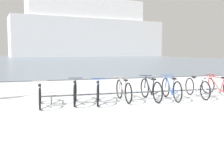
% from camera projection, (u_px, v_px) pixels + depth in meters
% --- Properties ---
extents(ground, '(80.00, 132.00, 0.08)m').
position_uv_depth(ground, '(49.00, 59.00, 57.29)').
color(ground, silver).
extents(bike_rack, '(6.27, 0.13, 0.31)m').
position_uv_depth(bike_rack, '(137.00, 93.00, 8.71)').
color(bike_rack, '#4C5156').
rests_on(bike_rack, ground).
extents(bicycle_0, '(0.46, 1.65, 0.74)m').
position_uv_depth(bicycle_0, '(40.00, 95.00, 7.78)').
color(bicycle_0, black).
rests_on(bicycle_0, ground).
extents(bicycle_1, '(0.46, 1.63, 0.79)m').
position_uv_depth(bicycle_1, '(75.00, 93.00, 8.18)').
color(bicycle_1, black).
rests_on(bicycle_1, ground).
extents(bicycle_2, '(0.55, 1.62, 0.78)m').
position_uv_depth(bicycle_2, '(98.00, 92.00, 8.24)').
color(bicycle_2, black).
rests_on(bicycle_2, ground).
extents(bicycle_3, '(0.46, 1.65, 0.79)m').
position_uv_depth(bicycle_3, '(124.00, 90.00, 8.62)').
color(bicycle_3, black).
rests_on(bicycle_3, ground).
extents(bicycle_4, '(0.46, 1.75, 0.82)m').
position_uv_depth(bicycle_4, '(151.00, 89.00, 8.76)').
color(bicycle_4, black).
rests_on(bicycle_4, ground).
extents(bicycle_5, '(0.46, 1.75, 0.83)m').
position_uv_depth(bicycle_5, '(171.00, 89.00, 8.88)').
color(bicycle_5, black).
rests_on(bicycle_5, ground).
extents(bicycle_6, '(0.46, 1.75, 0.77)m').
position_uv_depth(bicycle_6, '(197.00, 88.00, 9.30)').
color(bicycle_6, black).
rests_on(bicycle_6, ground).
extents(bicycle_7, '(0.48, 1.69, 0.78)m').
position_uv_depth(bicycle_7, '(219.00, 86.00, 9.67)').
color(bicycle_7, black).
rests_on(bicycle_7, ground).
extents(ferry_ship, '(52.38, 19.64, 27.89)m').
position_uv_depth(ferry_ship, '(89.00, 29.00, 87.07)').
color(ferry_ship, silver).
rests_on(ferry_ship, ground).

